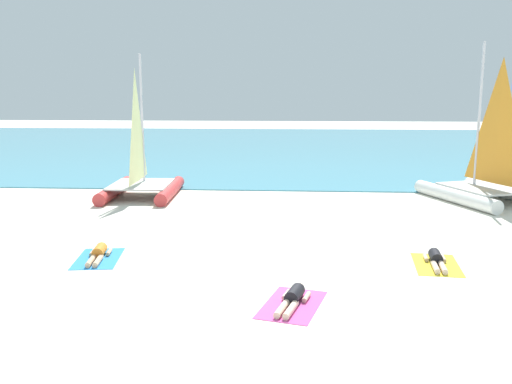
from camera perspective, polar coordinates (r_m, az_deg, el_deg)
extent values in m
plane|color=silver|center=(22.18, 0.77, -0.99)|extent=(120.00, 120.00, 0.00)
cube|color=#4C9EB7|center=(44.30, 2.34, 4.73)|extent=(120.00, 40.00, 0.05)
cylinder|color=#CC3838|center=(24.04, -14.34, 0.19)|extent=(0.74, 4.52, 0.51)
cylinder|color=#CC3838|center=(23.53, -8.80, 0.18)|extent=(0.74, 4.52, 0.51)
cube|color=silver|center=(23.50, -11.74, 0.79)|extent=(2.50, 2.99, 0.06)
cylinder|color=silver|center=(23.84, -11.63, 7.33)|extent=(0.11, 0.11, 5.36)
pyramid|color=#EAEA99|center=(22.82, -12.20, 6.78)|extent=(0.18, 2.36, 4.50)
cylinder|color=white|center=(23.26, 19.77, -0.39)|extent=(2.25, 4.67, 0.55)
cylinder|color=white|center=(24.85, 24.40, -0.05)|extent=(2.25, 4.67, 0.55)
cube|color=silver|center=(23.81, 22.56, 0.42)|extent=(3.46, 3.78, 0.07)
cylinder|color=silver|center=(24.05, 21.98, 7.33)|extent=(0.11, 0.11, 5.72)
pyramid|color=orange|center=(23.20, 23.72, 6.70)|extent=(0.98, 2.37, 4.80)
cube|color=#338CD8|center=(15.31, -15.91, -6.59)|extent=(1.35, 2.03, 0.01)
cylinder|color=orange|center=(15.46, -15.79, -5.82)|extent=(0.38, 0.66, 0.30)
sphere|color=#D8AD84|center=(15.84, -15.50, -5.41)|extent=(0.22, 0.22, 0.22)
cylinder|color=#D8AD84|center=(14.89, -16.62, -6.81)|extent=(0.25, 0.79, 0.14)
cylinder|color=#D8AD84|center=(14.85, -15.94, -6.82)|extent=(0.25, 0.79, 0.14)
cylinder|color=#D8AD84|center=(15.67, -16.46, -5.98)|extent=(0.16, 0.46, 0.10)
cylinder|color=#D8AD84|center=(15.58, -14.87, -5.99)|extent=(0.16, 0.46, 0.10)
cube|color=#D84C99|center=(11.73, 3.73, -11.48)|extent=(1.55, 2.12, 0.01)
cylinder|color=black|center=(11.85, 4.00, -10.44)|extent=(0.45, 0.68, 0.30)
sphere|color=beige|center=(12.23, 4.49, -9.78)|extent=(0.22, 0.22, 0.22)
cylinder|color=beige|center=(11.32, 2.69, -11.88)|extent=(0.33, 0.79, 0.14)
cylinder|color=beige|center=(11.28, 3.59, -11.98)|extent=(0.33, 0.79, 0.14)
cylinder|color=beige|center=(12.08, 3.16, -10.48)|extent=(0.21, 0.46, 0.10)
cylinder|color=beige|center=(11.98, 5.22, -10.69)|extent=(0.21, 0.46, 0.10)
cube|color=yellow|center=(14.96, 18.06, -7.11)|extent=(1.29, 2.00, 0.01)
cylinder|color=black|center=(15.10, 17.98, -6.32)|extent=(0.36, 0.65, 0.30)
sphere|color=beige|center=(15.49, 17.77, -5.89)|extent=(0.22, 0.22, 0.22)
cylinder|color=beige|center=(14.50, 17.97, -7.35)|extent=(0.22, 0.79, 0.14)
cylinder|color=beige|center=(14.52, 18.67, -7.36)|extent=(0.22, 0.79, 0.14)
cylinder|color=beige|center=(15.24, 17.06, -6.47)|extent=(0.15, 0.46, 0.10)
cylinder|color=beige|center=(15.31, 18.70, -6.49)|extent=(0.15, 0.46, 0.10)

